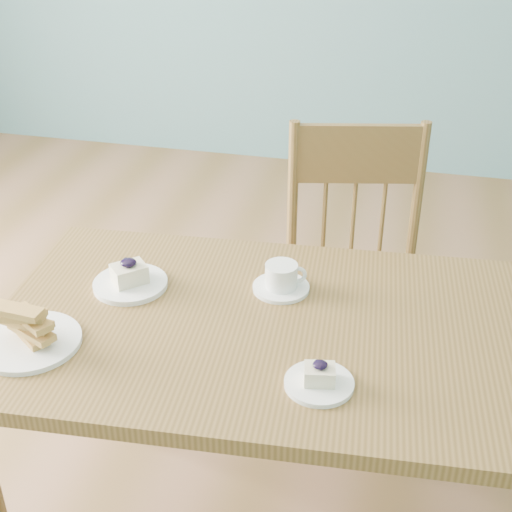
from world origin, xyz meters
TOP-DOWN VIEW (x-y plane):
  - dining_table at (0.30, -0.09)m, footprint 1.33×0.82m
  - dining_chair at (0.41, 0.49)m, footprint 0.49×0.48m
  - cheesecake_plate_near at (0.41, -0.28)m, footprint 0.14×0.14m
  - cheesecake_plate_far at (-0.08, -0.03)m, footprint 0.18×0.18m
  - coffee_cup at (0.27, 0.05)m, footprint 0.14×0.14m
  - biscotti_plate at (-0.20, -0.29)m, footprint 0.22×0.22m

SIDE VIEW (x-z plane):
  - dining_chair at x=0.41m, z-range 0.01..0.92m
  - dining_table at x=0.30m, z-range 0.27..0.96m
  - cheesecake_plate_near at x=0.41m, z-range 0.67..0.73m
  - cheesecake_plate_far at x=-0.08m, z-range 0.67..0.74m
  - coffee_cup at x=0.27m, z-range 0.68..0.75m
  - biscotti_plate at x=-0.20m, z-range 0.67..0.77m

